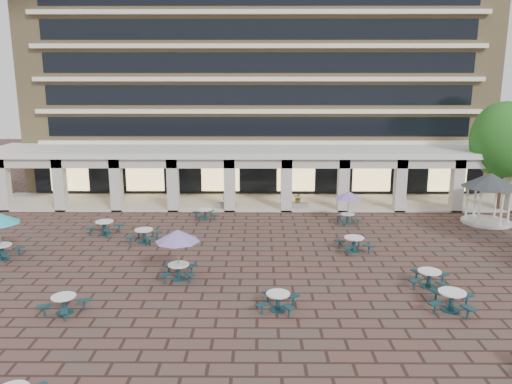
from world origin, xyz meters
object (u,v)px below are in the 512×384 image
picnic_table_2 (452,299)px  planter_right (298,203)px  picnic_table_1 (278,300)px  gazebo (490,186)px  planter_left (227,203)px

picnic_table_2 → planter_right: 17.90m
picnic_table_1 → gazebo: bearing=55.3°
picnic_table_2 → gazebo: bearing=81.1°
picnic_table_1 → planter_left: 17.45m
gazebo → planter_left: bearing=168.6°
planter_left → gazebo: bearing=-11.4°
picnic_table_1 → picnic_table_2: (7.35, 0.01, 0.05)m
gazebo → picnic_table_1: bearing=-137.7°
picnic_table_1 → planter_right: bearing=95.8°
picnic_table_1 → planter_right: size_ratio=1.32×
picnic_table_1 → planter_left: (-3.28, 17.14, 0.05)m
planter_right → gazebo: bearing=-16.1°
planter_right → planter_left: bearing=180.0°
picnic_table_1 → picnic_table_2: 7.36m
gazebo → planter_right: (-12.66, 3.66, -2.09)m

